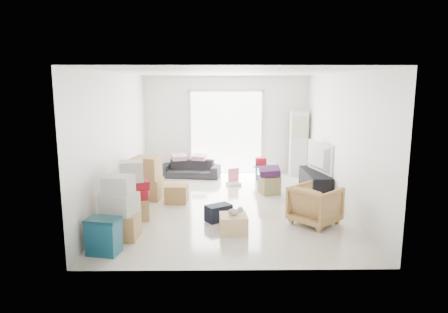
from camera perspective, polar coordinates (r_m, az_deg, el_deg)
name	(u,v)px	position (r m, az deg, el deg)	size (l,w,h in m)	color
room_shell	(229,140)	(8.10, 0.72, 2.35)	(4.98, 6.48, 3.18)	beige
sliding_door	(226,129)	(11.06, 0.33, 3.94)	(2.10, 0.04, 2.33)	white
ac_tower	(298,144)	(11.00, 10.57, 1.79)	(0.45, 0.30, 1.75)	silver
tv_console	(315,182)	(9.41, 12.85, -3.62)	(0.45, 1.49, 0.50)	black
television	(315,168)	(9.34, 12.93, -1.68)	(1.18, 0.68, 0.15)	black
sofa	(190,166)	(10.76, -4.82, -1.32)	(1.58, 0.46, 0.62)	#2B2A30
pillow_left	(179,152)	(10.72, -6.47, 0.62)	(0.39, 0.30, 0.12)	#CA939E
pillow_right	(199,152)	(10.68, -3.55, 0.63)	(0.36, 0.28, 0.12)	#CA939E
armchair	(315,203)	(7.34, 12.90, -6.48)	(0.74, 0.70, 0.77)	tan
storage_bins	(104,236)	(6.22, -16.80, -10.82)	(0.53, 0.42, 0.55)	navy
box_stack_a	(120,211)	(6.68, -14.65, -7.51)	(0.63, 0.57, 1.04)	#A27A49
box_stack_b	(133,194)	(7.58, -12.92, -5.24)	(0.66, 0.66, 1.09)	#A27A49
box_stack_c	(147,179)	(8.81, -10.97, -3.10)	(0.70, 0.62, 0.94)	#A27A49
loose_box	(177,194)	(8.53, -6.79, -5.27)	(0.46, 0.46, 0.38)	#A27A49
duffel_bag	(219,213)	(7.39, -0.79, -8.03)	(0.46, 0.28, 0.30)	black
ottoman	(269,185)	(9.19, 6.47, -4.02)	(0.41, 0.41, 0.41)	olive
blanket	(269,173)	(9.13, 6.51, -2.34)	(0.46, 0.46, 0.14)	#3C1A41
kids_table	(261,164)	(10.46, 5.26, -1.11)	(0.44, 0.44, 0.58)	blue
toy_walker	(234,180)	(9.94, 1.38, -3.42)	(0.38, 0.37, 0.41)	silver
wood_crate	(234,224)	(6.82, 1.37, -9.56)	(0.46, 0.46, 0.30)	tan
plush_bunny	(235,211)	(6.76, 1.63, -7.84)	(0.27, 0.15, 0.13)	#B2ADA8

